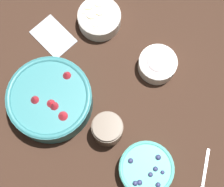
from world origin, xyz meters
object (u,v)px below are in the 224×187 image
Objects in this scene: bowl_bananas at (99,18)px; jar_chocolate at (107,129)px; bowl_strawberries at (50,99)px; bowl_cream at (158,64)px; bowl_blueberries at (146,169)px.

bowl_bananas is 0.35m from jar_chocolate.
bowl_cream is (-0.21, -0.26, -0.01)m from bowl_strawberries.
bowl_blueberries is 1.31× the size of bowl_cream.
bowl_bananas is 0.23m from bowl_cream.
bowl_cream reaches higher than bowl_bananas.
bowl_strawberries reaches higher than jar_chocolate.
bowl_strawberries is at bearing 3.59° from jar_chocolate.
bowl_strawberries is at bearing -4.51° from bowl_blueberries.
bowl_bananas is at bearing -86.17° from bowl_strawberries.
jar_chocolate is at bearing -14.38° from bowl_blueberries.
jar_chocolate is at bearing 125.62° from bowl_bananas.
jar_chocolate is (-0.19, -0.01, -0.01)m from bowl_strawberries.
bowl_strawberries is 0.34m from bowl_blueberries.
bowl_strawberries is 2.11× the size of bowl_cream.
bowl_bananas is (0.02, -0.30, -0.01)m from bowl_strawberries.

